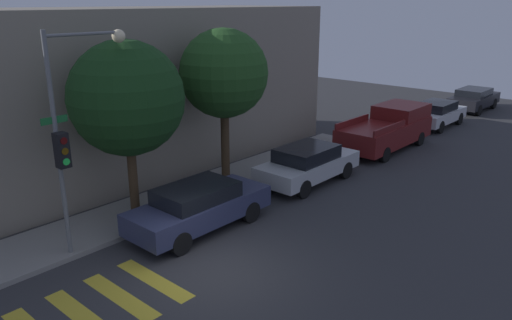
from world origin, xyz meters
name	(u,v)px	position (x,y,z in m)	size (l,w,h in m)	color
ground_plane	(213,272)	(0.00, 0.00, 0.00)	(60.00, 60.00, 0.00)	#333335
sidewalk	(115,221)	(0.00, 4.39, 0.07)	(26.00, 2.38, 0.14)	gray
building_row	(34,103)	(0.00, 8.98, 3.18)	(26.00, 6.00, 6.36)	gray
crosswalk	(82,315)	(-3.21, 0.80, 0.00)	(4.38, 2.60, 0.00)	gold
traffic_light_pole	(74,119)	(-1.53, 3.37, 3.74)	(2.57, 0.56, 5.97)	slate
sedan_near_corner	(199,206)	(1.46, 2.10, 0.77)	(4.56, 1.76, 1.43)	#2D3351
sedan_middle	(308,164)	(6.93, 2.10, 0.76)	(4.42, 1.85, 1.43)	#B7BABF
pickup_truck	(388,128)	(13.24, 2.10, 0.95)	(5.52, 2.14, 1.89)	maroon
sedan_far_end	(437,113)	(18.84, 2.10, 0.74)	(4.24, 1.75, 1.38)	silver
sedan_tail_of_row	(474,99)	(24.54, 2.10, 0.74)	(4.50, 1.82, 1.38)	black
tree_near_corner	(127,99)	(0.63, 4.19, 3.86)	(3.44, 3.44, 5.59)	#42301E
tree_midblock	(224,74)	(4.66, 4.19, 4.16)	(3.13, 3.13, 5.75)	#42301E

